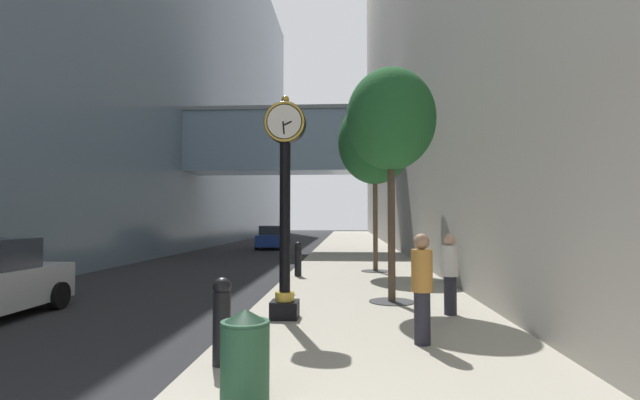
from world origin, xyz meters
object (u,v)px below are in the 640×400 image
Objects in this scene: street_tree_mid_near at (375,142)px; pedestrian_walking at (422,285)px; pedestrian_by_clock at (450,272)px; bollard_fourth at (298,258)px; trash_bin at (245,357)px; street_tree_near at (391,120)px; car_blue_near at (273,237)px; street_clock at (285,195)px; bollard_third at (285,268)px; bollard_nearest at (222,319)px.

street_tree_mid_near is 10.94m from pedestrian_walking.
pedestrian_by_clock is at bearing 67.72° from pedestrian_walking.
trash_bin is (0.64, -11.20, -0.09)m from bollard_fourth.
trash_bin is (-2.15, -6.36, -3.88)m from street_tree_near.
car_blue_near is (-4.26, 27.87, 0.12)m from trash_bin.
trash_bin is 3.50m from pedestrian_walking.
street_clock is at bearing -105.52° from street_tree_mid_near.
bollard_fourth reaches higher than trash_bin.
bollard_fourth is 17.05m from car_blue_near.
bollard_third is at bearing -90.00° from bollard_fourth.
street_clock is at bearing -82.55° from bollard_third.
bollard_nearest is at bearing -119.49° from street_tree_near.
bollard_fourth is at bearing 90.00° from bollard_nearest.
pedestrian_walking is at bearing -88.05° from street_tree_near.
car_blue_near is (-6.54, 25.24, -0.29)m from pedestrian_walking.
street_clock reaches higher than pedestrian_by_clock.
bollard_fourth is 1.14× the size of trash_bin.
bollard_fourth is 7.35m from pedestrian_by_clock.
trash_bin is at bearing -108.69° from street_tree_near.
pedestrian_by_clock is at bearing -52.19° from street_tree_near.
bollard_third is 6.07m from pedestrian_walking.
bollard_fourth is at bearing 93.29° from trash_bin.
street_tree_mid_near is (2.80, 1.61, 4.32)m from bollard_fourth.
pedestrian_by_clock is at bearing -37.47° from bollard_third.
street_tree_near is 5.43× the size of trash_bin.
pedestrian_by_clock is at bearing 56.90° from trash_bin.
car_blue_near is (-4.08, 23.46, -1.83)m from street_clock.
pedestrian_walking reaches higher than car_blue_near.
street_clock is 3.79× the size of bollard_fourth.
street_clock is 9.06m from street_tree_mid_near.
pedestrian_walking is 0.39× the size of car_blue_near.
pedestrian_walking is (2.28, 2.63, 0.41)m from trash_bin.
street_tree_near reaches higher than car_blue_near.
street_tree_near reaches higher than street_clock.
street_tree_near is 5.10m from pedestrian_walking.
street_tree_mid_near is (2.80, 4.87, 4.32)m from bollard_third.
street_tree_near is (2.33, 1.96, 1.92)m from street_clock.
bollard_nearest is 1.00× the size of bollard_third.
bollard_third is (-0.46, 3.54, -1.87)m from street_clock.
bollard_nearest is 0.21× the size of street_tree_near.
pedestrian_walking is at bearing -89.28° from street_tree_mid_near.
bollard_fourth is (0.00, 9.78, 0.00)m from bollard_nearest.
street_clock is at bearing 81.20° from bollard_nearest.
pedestrian_walking is at bearing 22.53° from bollard_nearest.
bollard_fourth is 0.21× the size of street_tree_near.
car_blue_near is at bearing 108.12° from pedestrian_by_clock.
street_clock is at bearing 92.37° from trash_bin.
street_tree_mid_near is at bearing 60.13° from bollard_third.
trash_bin is (0.18, -4.40, -1.95)m from street_clock.
trash_bin is at bearing -81.31° from car_blue_near.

